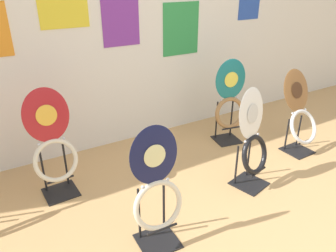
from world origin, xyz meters
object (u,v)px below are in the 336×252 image
(toilet_seat_display_crimson_swirl, at_px, (53,147))
(toilet_seat_display_woodgrain, at_px, (300,116))
(toilet_seat_display_white_plain, at_px, (253,143))
(paint_can, at_px, (152,170))
(toilet_seat_display_teal_sax, at_px, (230,103))
(toilet_seat_display_navy_moon, at_px, (157,194))

(toilet_seat_display_crimson_swirl, xyz_separation_m, toilet_seat_display_woodgrain, (2.41, -0.55, -0.06))
(toilet_seat_display_white_plain, bearing_deg, paint_can, 141.21)
(toilet_seat_display_teal_sax, bearing_deg, toilet_seat_display_woodgrain, -48.34)
(paint_can, bearing_deg, toilet_seat_display_crimson_swirl, 166.43)
(toilet_seat_display_crimson_swirl, xyz_separation_m, toilet_seat_display_navy_moon, (0.45, -0.97, -0.04))
(toilet_seat_display_woodgrain, bearing_deg, toilet_seat_display_navy_moon, -167.89)
(toilet_seat_display_crimson_swirl, bearing_deg, toilet_seat_display_navy_moon, -64.88)
(toilet_seat_display_crimson_swirl, relative_size, toilet_seat_display_teal_sax, 1.00)
(toilet_seat_display_crimson_swirl, relative_size, toilet_seat_display_white_plain, 1.04)
(toilet_seat_display_navy_moon, relative_size, toilet_seat_display_teal_sax, 0.96)
(toilet_seat_display_navy_moon, relative_size, paint_can, 5.09)
(toilet_seat_display_navy_moon, bearing_deg, toilet_seat_display_crimson_swirl, 115.12)
(toilet_seat_display_woodgrain, height_order, toilet_seat_display_navy_moon, toilet_seat_display_navy_moon)
(toilet_seat_display_navy_moon, bearing_deg, toilet_seat_display_teal_sax, 33.64)
(toilet_seat_display_crimson_swirl, xyz_separation_m, paint_can, (0.83, -0.20, -0.39))
(toilet_seat_display_teal_sax, bearing_deg, toilet_seat_display_crimson_swirl, -179.71)
(toilet_seat_display_crimson_swirl, bearing_deg, paint_can, -13.57)
(toilet_seat_display_white_plain, bearing_deg, toilet_seat_display_teal_sax, 62.94)
(toilet_seat_display_crimson_swirl, xyz_separation_m, toilet_seat_display_teal_sax, (1.92, 0.01, 0.01))
(toilet_seat_display_teal_sax, bearing_deg, paint_can, -169.20)
(toilet_seat_display_woodgrain, distance_m, toilet_seat_display_teal_sax, 0.75)
(toilet_seat_display_crimson_swirl, height_order, toilet_seat_display_teal_sax, same)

